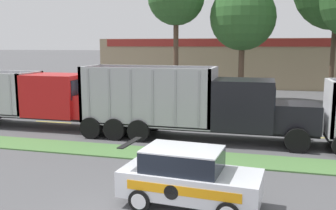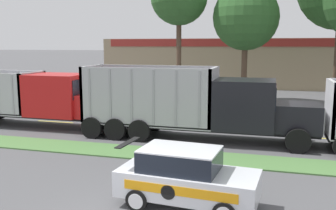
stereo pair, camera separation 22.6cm
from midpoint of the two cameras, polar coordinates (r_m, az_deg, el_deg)
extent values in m
cube|color=#517F42|center=(15.84, 1.53, -7.75)|extent=(120.00, 1.87, 0.06)
cube|color=yellow|center=(23.78, -17.33, -2.50)|extent=(2.40, 0.14, 0.01)
cube|color=yellow|center=(21.44, -4.97, -3.36)|extent=(2.40, 0.14, 0.01)
cube|color=yellow|center=(20.30, 9.57, -4.17)|extent=(2.40, 0.14, 0.01)
cube|color=silver|center=(17.95, 22.99, -0.24)|extent=(0.16, 2.48, 2.37)
cylinder|color=black|center=(19.47, 23.75, -3.87)|extent=(1.02, 0.30, 1.02)
cube|color=black|center=(23.16, -21.39, -1.39)|extent=(12.17, 1.34, 0.18)
cube|color=red|center=(20.55, -10.44, -0.14)|extent=(2.41, 2.00, 1.26)
cube|color=#B7B7BC|center=(20.06, -7.24, -0.28)|extent=(0.06, 1.71, 1.07)
cube|color=red|center=(21.78, -17.00, 1.50)|extent=(3.05, 2.44, 2.29)
cube|color=black|center=(20.96, -13.45, 2.47)|extent=(0.04, 2.07, 1.03)
cylinder|color=silver|center=(21.97, -21.77, 2.95)|extent=(0.14, 0.14, 1.25)
cube|color=#B7B7BC|center=(22.65, -20.46, 1.78)|extent=(0.16, 2.44, 2.31)
cube|color=#A3A3A8|center=(21.90, -23.18, 1.38)|extent=(0.10, 0.04, 2.19)
cylinder|color=black|center=(19.64, -11.86, -3.01)|extent=(1.12, 0.30, 1.12)
cylinder|color=black|center=(21.77, -9.04, -1.75)|extent=(1.12, 0.30, 1.12)
cube|color=black|center=(18.58, 3.93, -3.31)|extent=(11.39, 1.37, 0.18)
cube|color=black|center=(18.17, 18.62, -1.73)|extent=(2.02, 2.04, 1.27)
cube|color=#B7B7BC|center=(18.28, 21.87, -1.85)|extent=(0.06, 1.74, 1.08)
cube|color=black|center=(18.07, 11.10, 0.19)|extent=(2.78, 2.49, 2.30)
cube|color=black|center=(17.99, 15.61, 1.28)|extent=(0.04, 2.11, 1.04)
cylinder|color=silver|center=(17.34, 6.08, 2.34)|extent=(0.14, 0.14, 1.44)
cube|color=#ADADB2|center=(19.13, -3.15, -2.48)|extent=(6.59, 2.49, 0.12)
cube|color=#ADADB2|center=(18.18, 6.50, 1.32)|extent=(0.16, 2.49, 2.79)
cube|color=#ADADB2|center=(20.12, -11.93, 1.93)|extent=(0.16, 2.49, 2.79)
cube|color=#ADADB2|center=(17.81, -4.33, 1.19)|extent=(6.59, 0.16, 2.79)
cube|color=#ADADB2|center=(20.00, -2.16, 2.08)|extent=(6.59, 0.16, 2.79)
cube|color=#99999E|center=(18.79, -12.37, 1.42)|extent=(0.10, 0.04, 2.65)
cube|color=#99999E|center=(18.32, -9.31, 1.32)|extent=(0.10, 0.04, 2.65)
cube|color=#99999E|center=(17.90, -6.10, 1.20)|extent=(0.10, 0.04, 2.65)
cube|color=#99999E|center=(17.55, -2.75, 1.08)|extent=(0.10, 0.04, 2.65)
cube|color=#99999E|center=(17.25, 0.74, 0.95)|extent=(0.10, 0.04, 2.65)
cube|color=#99999E|center=(17.02, 4.32, 0.82)|extent=(0.10, 0.04, 2.65)
cylinder|color=black|center=(17.15, 18.74, -5.15)|extent=(1.08, 0.30, 1.08)
cylinder|color=black|center=(19.53, 18.27, -3.42)|extent=(1.08, 0.30, 1.08)
cylinder|color=black|center=(19.09, -12.01, -3.44)|extent=(1.08, 0.30, 1.08)
cylinder|color=black|center=(21.25, -9.06, -2.07)|extent=(1.08, 0.30, 1.08)
cylinder|color=black|center=(18.56, -8.53, -3.69)|extent=(1.08, 0.30, 1.08)
cylinder|color=black|center=(20.78, -5.87, -2.26)|extent=(1.08, 0.30, 1.08)
cylinder|color=black|center=(18.11, -4.85, -3.95)|extent=(1.08, 0.30, 1.08)
cylinder|color=black|center=(20.38, -2.54, -2.45)|extent=(1.08, 0.30, 1.08)
cube|color=silver|center=(11.04, 2.85, -11.76)|extent=(4.13, 2.02, 0.75)
cube|color=black|center=(10.89, 1.65, -8.32)|extent=(2.32, 1.68, 0.59)
cube|color=silver|center=(10.79, 1.66, -6.71)|extent=(2.32, 1.68, 0.04)
cube|color=black|center=(11.38, -6.39, -5.73)|extent=(0.31, 1.38, 0.03)
cube|color=orange|center=(10.24, 1.44, -13.01)|extent=(3.20, 0.26, 0.26)
cylinder|color=black|center=(10.36, -0.19, -13.20)|extent=(0.41, 0.04, 0.41)
cylinder|color=black|center=(11.67, 10.01, -12.69)|extent=(0.65, 0.25, 0.64)
cylinder|color=silver|center=(11.77, 10.10, -12.50)|extent=(0.45, 0.05, 0.45)
cylinder|color=black|center=(10.87, -4.93, -14.26)|extent=(0.65, 0.25, 0.64)
cylinder|color=silver|center=(10.78, -5.16, -14.46)|extent=(0.45, 0.05, 0.45)
cylinder|color=black|center=(12.27, -1.75, -11.44)|extent=(0.65, 0.25, 0.64)
cylinder|color=silver|center=(12.36, -1.57, -11.27)|extent=(0.45, 0.05, 0.45)
cube|color=#9E896B|center=(46.16, 15.15, 6.37)|extent=(38.14, 12.00, 5.32)
cube|color=maroon|center=(40.07, 15.32, 9.16)|extent=(36.23, 0.10, 0.80)
cylinder|color=brown|center=(33.73, 23.61, 6.74)|extent=(0.38, 0.38, 7.33)
cylinder|color=brown|center=(32.10, 1.01, 7.40)|extent=(0.43, 0.43, 7.31)
cylinder|color=brown|center=(31.94, 10.88, 5.49)|extent=(0.48, 0.48, 5.38)
sphere|color=#2D5B28|center=(31.95, 11.11, 12.98)|extent=(5.38, 5.38, 5.38)
camera|label=1|loc=(0.11, -90.41, -0.07)|focal=40.00mm
camera|label=2|loc=(0.11, 89.59, 0.07)|focal=40.00mm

